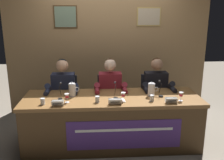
# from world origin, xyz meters

# --- Properties ---
(ground_plane) EXTENTS (12.00, 12.00, 0.00)m
(ground_plane) POSITION_xyz_m (0.00, 0.00, 0.00)
(ground_plane) COLOR gray
(wall_back_panelled) EXTENTS (3.74, 0.14, 2.60)m
(wall_back_panelled) POSITION_xyz_m (-0.00, 1.31, 1.30)
(wall_back_panelled) COLOR #937047
(wall_back_panelled) RESTS_ON ground_plane
(conference_table) EXTENTS (2.54, 0.83, 0.74)m
(conference_table) POSITION_xyz_m (0.00, -0.10, 0.50)
(conference_table) COLOR brown
(conference_table) RESTS_ON ground_plane
(chair_left) EXTENTS (0.44, 0.44, 0.88)m
(chair_left) POSITION_xyz_m (-0.75, 0.60, 0.42)
(chair_left) COLOR black
(chair_left) RESTS_ON ground_plane
(panelist_left) EXTENTS (0.51, 0.48, 1.21)m
(panelist_left) POSITION_xyz_m (-0.75, 0.40, 0.70)
(panelist_left) COLOR black
(panelist_left) RESTS_ON ground_plane
(nameplate_left) EXTENTS (0.15, 0.06, 0.08)m
(nameplate_left) POSITION_xyz_m (-0.73, -0.32, 0.78)
(nameplate_left) COLOR white
(nameplate_left) RESTS_ON conference_table
(juice_glass_left) EXTENTS (0.06, 0.06, 0.12)m
(juice_glass_left) POSITION_xyz_m (-0.62, -0.19, 0.82)
(juice_glass_left) COLOR white
(juice_glass_left) RESTS_ON conference_table
(water_cup_left) EXTENTS (0.06, 0.06, 0.08)m
(water_cup_left) POSITION_xyz_m (-0.93, -0.25, 0.77)
(water_cup_left) COLOR silver
(water_cup_left) RESTS_ON conference_table
(microphone_left) EXTENTS (0.06, 0.17, 0.22)m
(microphone_left) POSITION_xyz_m (-0.73, -0.03, 0.81)
(microphone_left) COLOR black
(microphone_left) RESTS_ON conference_table
(chair_center) EXTENTS (0.44, 0.44, 0.88)m
(chair_center) POSITION_xyz_m (0.00, 0.60, 0.42)
(chair_center) COLOR black
(chair_center) RESTS_ON ground_plane
(panelist_center) EXTENTS (0.51, 0.48, 1.21)m
(panelist_center) POSITION_xyz_m (0.00, 0.40, 0.70)
(panelist_center) COLOR black
(panelist_center) RESTS_ON ground_plane
(nameplate_center) EXTENTS (0.18, 0.06, 0.08)m
(nameplate_center) POSITION_xyz_m (0.02, -0.31, 0.78)
(nameplate_center) COLOR white
(nameplate_center) RESTS_ON conference_table
(juice_glass_center) EXTENTS (0.06, 0.06, 0.12)m
(juice_glass_center) POSITION_xyz_m (0.14, -0.19, 0.82)
(juice_glass_center) COLOR white
(juice_glass_center) RESTS_ON conference_table
(water_cup_center) EXTENTS (0.06, 0.06, 0.08)m
(water_cup_center) POSITION_xyz_m (-0.21, -0.21, 0.77)
(water_cup_center) COLOR silver
(water_cup_center) RESTS_ON conference_table
(microphone_center) EXTENTS (0.06, 0.17, 0.22)m
(microphone_center) POSITION_xyz_m (0.04, -0.05, 0.81)
(microphone_center) COLOR black
(microphone_center) RESTS_ON conference_table
(chair_right) EXTENTS (0.44, 0.44, 0.88)m
(chair_right) POSITION_xyz_m (0.75, 0.60, 0.42)
(chair_right) COLOR black
(chair_right) RESTS_ON ground_plane
(panelist_right) EXTENTS (0.51, 0.48, 1.21)m
(panelist_right) POSITION_xyz_m (0.75, 0.40, 0.70)
(panelist_right) COLOR black
(panelist_right) RESTS_ON ground_plane
(nameplate_right) EXTENTS (0.16, 0.06, 0.08)m
(nameplate_right) POSITION_xyz_m (0.77, -0.31, 0.78)
(nameplate_right) COLOR white
(nameplate_right) RESTS_ON conference_table
(juice_glass_right) EXTENTS (0.06, 0.06, 0.12)m
(juice_glass_right) POSITION_xyz_m (0.93, -0.23, 0.82)
(juice_glass_right) COLOR white
(juice_glass_right) RESTS_ON conference_table
(water_cup_right) EXTENTS (0.06, 0.06, 0.08)m
(water_cup_right) POSITION_xyz_m (0.53, -0.21, 0.77)
(water_cup_right) COLOR silver
(water_cup_right) RESTS_ON conference_table
(microphone_right) EXTENTS (0.06, 0.17, 0.22)m
(microphone_right) POSITION_xyz_m (0.70, -0.01, 0.81)
(microphone_right) COLOR black
(microphone_right) RESTS_ON conference_table
(water_pitcher_left_side) EXTENTS (0.15, 0.10, 0.21)m
(water_pitcher_left_side) POSITION_xyz_m (-0.57, 0.07, 0.83)
(water_pitcher_left_side) COLOR silver
(water_pitcher_left_side) RESTS_ON conference_table
(water_pitcher_right_side) EXTENTS (0.15, 0.10, 0.21)m
(water_pitcher_right_side) POSITION_xyz_m (0.57, 0.01, 0.83)
(water_pitcher_right_side) COLOR silver
(water_pitcher_right_side) RESTS_ON conference_table
(document_stack_center) EXTENTS (0.22, 0.16, 0.01)m
(document_stack_center) POSITION_xyz_m (0.06, -0.17, 0.74)
(document_stack_center) COLOR white
(document_stack_center) RESTS_ON conference_table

